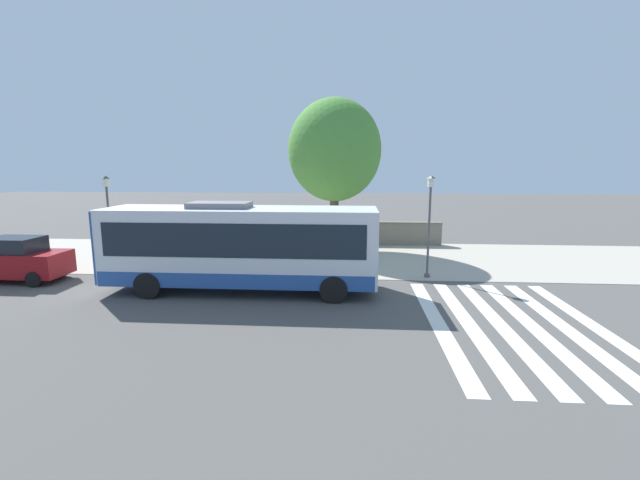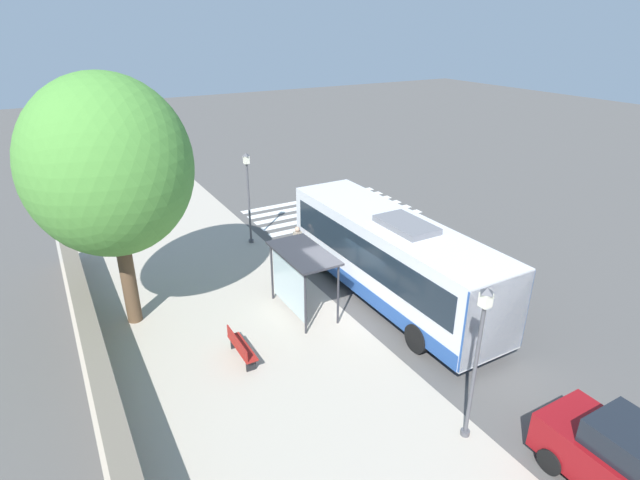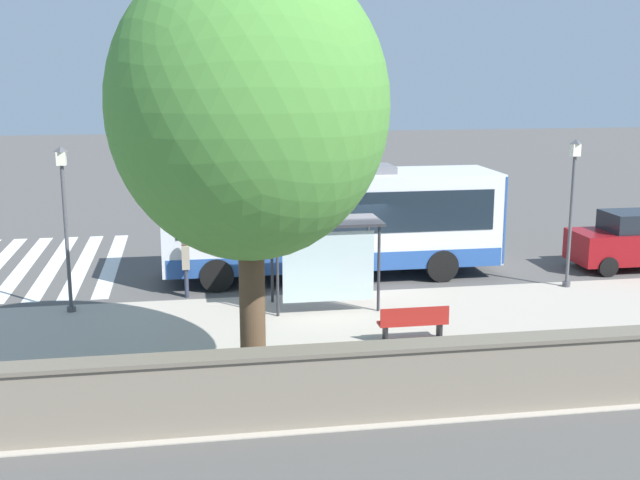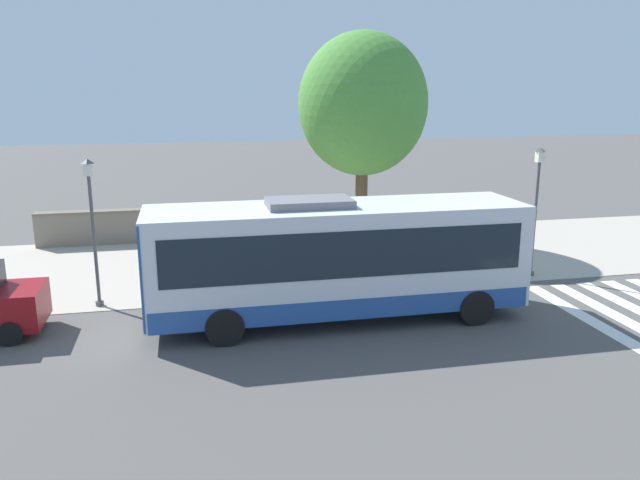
{
  "view_description": "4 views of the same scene",
  "coord_description": "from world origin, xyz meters",
  "px_view_note": "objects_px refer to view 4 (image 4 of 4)",
  "views": [
    {
      "loc": [
        18.04,
        4.45,
        4.86
      ],
      "look_at": [
        2.1,
        3.27,
        2.09
      ],
      "focal_mm": 24.0,
      "sensor_mm": 36.0,
      "label": 1
    },
    {
      "loc": [
        -8.75,
        -13.31,
        10.04
      ],
      "look_at": [
        0.64,
        3.19,
        1.64
      ],
      "focal_mm": 28.0,
      "sensor_mm": 36.0,
      "label": 2
    },
    {
      "loc": [
        -22.22,
        4.68,
        6.47
      ],
      "look_at": [
        -0.09,
        0.91,
        1.63
      ],
      "focal_mm": 45.0,
      "sensor_mm": 36.0,
      "label": 3
    },
    {
      "loc": [
        18.29,
        -3.81,
        6.39
      ],
      "look_at": [
        -0.9,
        0.33,
        1.61
      ],
      "focal_mm": 35.0,
      "sensor_mm": 36.0,
      "label": 4
    }
  ],
  "objects_px": {
    "bus": "(336,257)",
    "bus_shelter": "(336,223)",
    "bench": "(276,249)",
    "shade_tree": "(363,105)",
    "street_lamp_far": "(536,201)",
    "street_lamp_near": "(92,221)",
    "pedestrian": "(462,260)"
  },
  "relations": [
    {
      "from": "bus",
      "to": "shade_tree",
      "type": "xyz_separation_m",
      "value": [
        -8.97,
        3.27,
        3.93
      ]
    },
    {
      "from": "bench",
      "to": "street_lamp_far",
      "type": "height_order",
      "value": "street_lamp_far"
    },
    {
      "from": "bus",
      "to": "shade_tree",
      "type": "relative_size",
      "value": 1.2
    },
    {
      "from": "pedestrian",
      "to": "street_lamp_near",
      "type": "relative_size",
      "value": 0.39
    },
    {
      "from": "bench",
      "to": "pedestrian",
      "type": "bearing_deg",
      "value": 48.1
    },
    {
      "from": "bench",
      "to": "street_lamp_near",
      "type": "relative_size",
      "value": 0.38
    },
    {
      "from": "pedestrian",
      "to": "street_lamp_far",
      "type": "xyz_separation_m",
      "value": [
        -0.99,
        3.09,
        1.62
      ]
    },
    {
      "from": "street_lamp_near",
      "to": "bench",
      "type": "bearing_deg",
      "value": 123.62
    },
    {
      "from": "bench",
      "to": "street_lamp_near",
      "type": "bearing_deg",
      "value": -56.38
    },
    {
      "from": "bus_shelter",
      "to": "street_lamp_near",
      "type": "relative_size",
      "value": 0.68
    },
    {
      "from": "bus",
      "to": "bus_shelter",
      "type": "bearing_deg",
      "value": 166.68
    },
    {
      "from": "bus",
      "to": "shade_tree",
      "type": "height_order",
      "value": "shade_tree"
    },
    {
      "from": "shade_tree",
      "to": "pedestrian",
      "type": "bearing_deg",
      "value": 9.96
    },
    {
      "from": "bus",
      "to": "bus_shelter",
      "type": "xyz_separation_m",
      "value": [
        -3.46,
        0.82,
        0.2
      ]
    },
    {
      "from": "bus",
      "to": "bench",
      "type": "distance_m",
      "value": 6.63
    },
    {
      "from": "pedestrian",
      "to": "street_lamp_far",
      "type": "height_order",
      "value": "street_lamp_far"
    },
    {
      "from": "bus_shelter",
      "to": "bench",
      "type": "relative_size",
      "value": 1.79
    },
    {
      "from": "pedestrian",
      "to": "shade_tree",
      "type": "relative_size",
      "value": 0.2
    },
    {
      "from": "bus_shelter",
      "to": "bench",
      "type": "distance_m",
      "value": 3.73
    },
    {
      "from": "bench",
      "to": "street_lamp_near",
      "type": "height_order",
      "value": "street_lamp_near"
    },
    {
      "from": "street_lamp_far",
      "to": "shade_tree",
      "type": "height_order",
      "value": "shade_tree"
    },
    {
      "from": "bench",
      "to": "shade_tree",
      "type": "relative_size",
      "value": 0.19
    },
    {
      "from": "bus",
      "to": "street_lamp_near",
      "type": "bearing_deg",
      "value": -110.45
    },
    {
      "from": "bench",
      "to": "shade_tree",
      "type": "xyz_separation_m",
      "value": [
        -2.52,
        4.07,
        5.26
      ]
    },
    {
      "from": "pedestrian",
      "to": "street_lamp_near",
      "type": "xyz_separation_m",
      "value": [
        -0.87,
        -11.28,
        1.6
      ]
    },
    {
      "from": "bus",
      "to": "bench",
      "type": "xyz_separation_m",
      "value": [
        -6.45,
        -0.8,
        -1.34
      ]
    },
    {
      "from": "bus",
      "to": "pedestrian",
      "type": "distance_m",
      "value": 4.9
    },
    {
      "from": "pedestrian",
      "to": "bench",
      "type": "height_order",
      "value": "pedestrian"
    },
    {
      "from": "street_lamp_far",
      "to": "bench",
      "type": "bearing_deg",
      "value": -114.32
    },
    {
      "from": "shade_tree",
      "to": "street_lamp_far",
      "type": "bearing_deg",
      "value": 34.63
    },
    {
      "from": "bus_shelter",
      "to": "bus",
      "type": "bearing_deg",
      "value": -13.32
    },
    {
      "from": "bus_shelter",
      "to": "street_lamp_near",
      "type": "bearing_deg",
      "value": -82.81
    }
  ]
}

